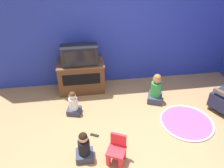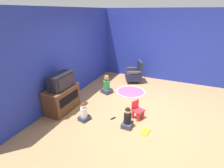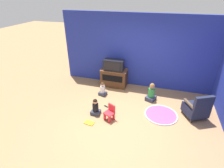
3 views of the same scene
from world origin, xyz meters
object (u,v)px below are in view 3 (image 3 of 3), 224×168
at_px(yellow_kid_chair, 110,114).
at_px(child_watching_center, 151,93).
at_px(remote_control, 106,106).
at_px(tv_cabinet, 114,77).
at_px(child_watching_left, 95,108).
at_px(television, 114,65).
at_px(book, 89,123).
at_px(child_watching_right, 103,90).
at_px(black_armchair, 197,108).

height_order(yellow_kid_chair, child_watching_center, child_watching_center).
bearing_deg(yellow_kid_chair, remote_control, 143.92).
bearing_deg(tv_cabinet, child_watching_left, -90.63).
distance_m(television, book, 2.46).
relative_size(child_watching_right, book, 1.71).
xyz_separation_m(television, remote_control, (0.16, -1.41, -0.87)).
height_order(child_watching_center, child_watching_right, child_watching_center).
height_order(tv_cabinet, book, tv_cabinet).
bearing_deg(remote_control, black_armchair, -148.72).
height_order(yellow_kid_chair, book, yellow_kid_chair).
height_order(television, black_armchair, television).
bearing_deg(child_watching_right, television, 89.91).
bearing_deg(black_armchair, television, -49.50).
xyz_separation_m(child_watching_right, book, (0.14, -1.54, -0.21)).
xyz_separation_m(tv_cabinet, yellow_kid_chair, (0.46, -2.02, -0.15)).
xyz_separation_m(child_watching_left, child_watching_right, (-0.16, 1.10, -0.01)).
relative_size(television, remote_control, 4.79).
height_order(child_watching_right, book, child_watching_right).
bearing_deg(child_watching_left, child_watching_right, 99.12).
bearing_deg(television, child_watching_left, -90.65).
bearing_deg(remote_control, child_watching_right, -36.32).
height_order(child_watching_left, book, child_watching_left).
relative_size(child_watching_center, book, 2.18).
bearing_deg(television, tv_cabinet, 90.00).
bearing_deg(child_watching_center, child_watching_right, 117.61).
relative_size(child_watching_left, child_watching_center, 0.83).
xyz_separation_m(child_watching_left, book, (-0.02, -0.45, -0.22)).
xyz_separation_m(black_armchair, child_watching_center, (-1.34, 0.56, -0.05)).
distance_m(television, yellow_kid_chair, 2.13).
bearing_deg(television, child_watching_right, -103.62).
bearing_deg(yellow_kid_chair, child_watching_left, -166.90).
height_order(television, child_watching_left, television).
bearing_deg(remote_control, book, 102.95).
distance_m(black_armchair, child_watching_center, 1.45).
xyz_separation_m(child_watching_left, remote_control, (0.18, 0.44, -0.22)).
relative_size(black_armchair, yellow_kid_chair, 1.78).
xyz_separation_m(yellow_kid_chair, book, (-0.50, -0.34, -0.18)).
xyz_separation_m(tv_cabinet, television, (0.00, -0.05, 0.53)).
distance_m(child_watching_center, book, 2.31).
xyz_separation_m(child_watching_center, book, (-1.53, -1.71, -0.26)).
height_order(black_armchair, child_watching_left, black_armchair).
bearing_deg(child_watching_left, yellow_kid_chair, -11.93).
height_order(television, child_watching_center, television).
xyz_separation_m(television, child_watching_center, (1.49, -0.60, -0.60)).
xyz_separation_m(television, child_watching_right, (-0.18, -0.76, -0.66)).
bearing_deg(child_watching_right, child_watching_left, -68.00).
relative_size(yellow_kid_chair, book, 1.59).
bearing_deg(child_watching_center, television, 90.17).
height_order(tv_cabinet, television, television).
height_order(black_armchair, child_watching_center, black_armchair).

